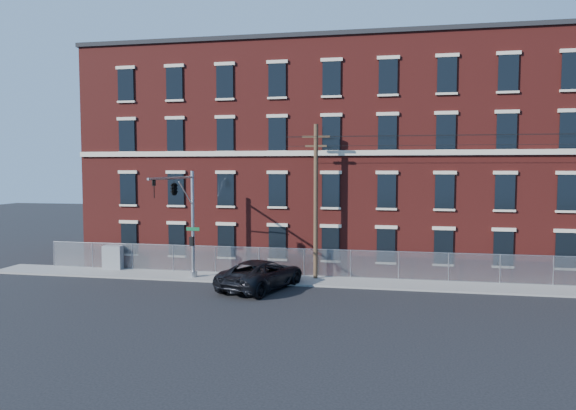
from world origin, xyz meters
The scene contains 8 objects.
ground centered at (0.00, 0.00, 0.00)m, with size 140.00×140.00×0.00m, color black.
sidewalk centered at (12.00, 5.00, 0.06)m, with size 65.00×3.00×0.12m, color gray.
mill_building centered at (12.00, 13.93, 8.15)m, with size 55.30×14.32×16.30m.
chain_link_fence centered at (12.00, 6.30, 1.06)m, with size 59.06×0.06×1.85m.
traffic_signal_mast centered at (-6.00, 2.18, 5.39)m, with size 0.90×6.75×7.00m.
utility_pole_near centered at (2.00, 5.60, 5.34)m, with size 1.80×0.28×10.00m.
pickup_truck centered at (-0.87, 2.46, 0.89)m, with size 2.95×6.40×1.78m, color black.
utility_cabinet centered at (-12.62, 6.00, 0.96)m, with size 1.34×0.67×1.68m, color gray.
Camera 1 is at (6.70, -28.55, 7.32)m, focal length 33.24 mm.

